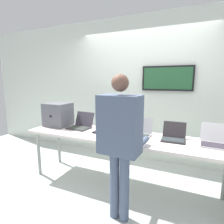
{
  "coord_description": "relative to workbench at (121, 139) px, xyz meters",
  "views": [
    {
      "loc": [
        0.94,
        -2.39,
        1.58
      ],
      "look_at": [
        -0.23,
        0.2,
        1.08
      ],
      "focal_mm": 29.53,
      "sensor_mm": 36.0,
      "label": 1
    }
  ],
  "objects": [
    {
      "name": "ground",
      "position": [
        0.0,
        0.0,
        -0.75
      ],
      "size": [
        8.0,
        8.0,
        0.04
      ],
      "primitive_type": "cube",
      "color": "#B2BBB6"
    },
    {
      "name": "laptop_station_4",
      "position": [
        1.21,
        0.12,
        0.11
      ],
      "size": [
        0.35,
        0.38,
        0.24
      ],
      "color": "#AFAFB2",
      "rests_on": "workbench"
    },
    {
      "name": "laptop_station_2",
      "position": [
        0.24,
        0.12,
        0.11
      ],
      "size": [
        0.35,
        0.31,
        0.25
      ],
      "color": "#B0B1B5",
      "rests_on": "workbench"
    },
    {
      "name": "back_wall",
      "position": [
        0.01,
        1.13,
        0.66
      ],
      "size": [
        8.0,
        0.11,
        2.77
      ],
      "color": "silver",
      "rests_on": "ground"
    },
    {
      "name": "laptop_station_3",
      "position": [
        0.72,
        0.12,
        0.1
      ],
      "size": [
        0.31,
        0.33,
        0.22
      ],
      "color": "#272427",
      "rests_on": "workbench"
    },
    {
      "name": "equipment_box",
      "position": [
        -1.22,
        0.09,
        0.25
      ],
      "size": [
        0.41,
        0.38,
        0.4
      ],
      "color": "#5A5B64",
      "rests_on": "workbench"
    },
    {
      "name": "workbench",
      "position": [
        0.0,
        0.0,
        0.0
      ],
      "size": [
        2.94,
        0.7,
        0.78
      ],
      "color": "silver",
      "rests_on": "ground"
    },
    {
      "name": "laptop_station_0",
      "position": [
        -0.77,
        0.12,
        0.11
      ],
      "size": [
        0.38,
        0.37,
        0.25
      ],
      "color": "#3A3540",
      "rests_on": "workbench"
    },
    {
      "name": "person",
      "position": [
        0.23,
        -0.62,
        0.26
      ],
      "size": [
        0.45,
        0.6,
        1.64
      ],
      "color": "#4B5973",
      "rests_on": "ground"
    },
    {
      "name": "laptop_station_1",
      "position": [
        -0.27,
        0.12,
        0.11
      ],
      "size": [
        0.37,
        0.38,
        0.26
      ],
      "color": "black",
      "rests_on": "workbench"
    },
    {
      "name": "paper_sheet",
      "position": [
        -0.11,
        -0.17,
        0.05
      ],
      "size": [
        0.29,
        0.35,
        0.0
      ],
      "color": "white",
      "rests_on": "workbench"
    }
  ]
}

